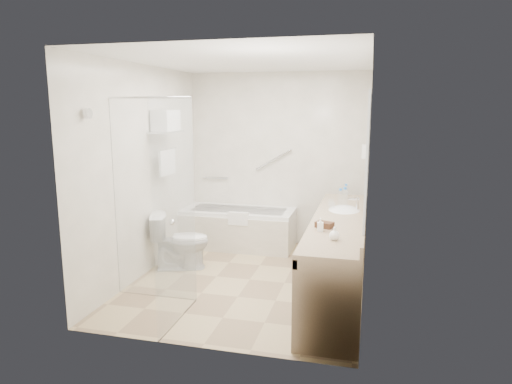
% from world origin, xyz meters
% --- Properties ---
extents(floor, '(3.20, 3.20, 0.00)m').
position_xyz_m(floor, '(0.00, 0.00, 0.00)').
color(floor, tan).
rests_on(floor, ground).
extents(ceiling, '(2.60, 3.20, 0.10)m').
position_xyz_m(ceiling, '(0.00, 0.00, 2.50)').
color(ceiling, white).
rests_on(ceiling, wall_back).
extents(wall_back, '(2.60, 0.10, 2.50)m').
position_xyz_m(wall_back, '(0.00, 1.60, 1.25)').
color(wall_back, silver).
rests_on(wall_back, ground).
extents(wall_front, '(2.60, 0.10, 2.50)m').
position_xyz_m(wall_front, '(0.00, -1.60, 1.25)').
color(wall_front, silver).
rests_on(wall_front, ground).
extents(wall_left, '(0.10, 3.20, 2.50)m').
position_xyz_m(wall_left, '(-1.30, 0.00, 1.25)').
color(wall_left, silver).
rests_on(wall_left, ground).
extents(wall_right, '(0.10, 3.20, 2.50)m').
position_xyz_m(wall_right, '(1.30, 0.00, 1.25)').
color(wall_right, silver).
rests_on(wall_right, ground).
extents(bathtub, '(1.60, 0.73, 0.59)m').
position_xyz_m(bathtub, '(-0.50, 1.24, 0.28)').
color(bathtub, white).
rests_on(bathtub, floor).
extents(grab_bar_short, '(0.40, 0.03, 0.03)m').
position_xyz_m(grab_bar_short, '(-0.95, 1.56, 0.95)').
color(grab_bar_short, silver).
rests_on(grab_bar_short, wall_back).
extents(grab_bar_long, '(0.53, 0.03, 0.33)m').
position_xyz_m(grab_bar_long, '(-0.05, 1.56, 1.25)').
color(grab_bar_long, silver).
rests_on(grab_bar_long, wall_back).
extents(shower_enclosure, '(0.96, 0.91, 2.11)m').
position_xyz_m(shower_enclosure, '(-0.63, -0.93, 1.07)').
color(shower_enclosure, silver).
rests_on(shower_enclosure, floor).
extents(towel_shelf, '(0.24, 0.55, 0.81)m').
position_xyz_m(towel_shelf, '(-1.17, 0.35, 1.75)').
color(towel_shelf, silver).
rests_on(towel_shelf, wall_left).
extents(vanity_counter, '(0.55, 2.70, 0.95)m').
position_xyz_m(vanity_counter, '(1.02, -0.15, 0.64)').
color(vanity_counter, tan).
rests_on(vanity_counter, floor).
extents(sink, '(0.40, 0.52, 0.14)m').
position_xyz_m(sink, '(1.05, 0.25, 0.82)').
color(sink, white).
rests_on(sink, vanity_counter).
extents(faucet, '(0.03, 0.03, 0.14)m').
position_xyz_m(faucet, '(1.20, 0.25, 0.93)').
color(faucet, silver).
rests_on(faucet, vanity_counter).
extents(mirror, '(0.02, 2.00, 1.20)m').
position_xyz_m(mirror, '(1.29, -0.15, 1.55)').
color(mirror, '#ADB2B9').
rests_on(mirror, wall_right).
extents(hairdryer_unit, '(0.08, 0.10, 0.18)m').
position_xyz_m(hairdryer_unit, '(1.25, 1.05, 1.45)').
color(hairdryer_unit, white).
rests_on(hairdryer_unit, wall_right).
extents(toilet, '(0.80, 0.61, 0.70)m').
position_xyz_m(toilet, '(-0.95, 0.18, 0.35)').
color(toilet, white).
rests_on(toilet, floor).
extents(amenity_basket, '(0.19, 0.16, 0.05)m').
position_xyz_m(amenity_basket, '(0.91, -0.59, 0.88)').
color(amenity_basket, '#4B2A1A').
rests_on(amenity_basket, vanity_counter).
extents(soap_bottle_a, '(0.07, 0.13, 0.06)m').
position_xyz_m(soap_bottle_a, '(0.89, -0.73, 0.88)').
color(soap_bottle_a, white).
rests_on(soap_bottle_a, vanity_counter).
extents(soap_bottle_b, '(0.10, 0.13, 0.09)m').
position_xyz_m(soap_bottle_b, '(1.04, -0.99, 0.90)').
color(soap_bottle_b, white).
rests_on(soap_bottle_b, vanity_counter).
extents(water_bottle_left, '(0.07, 0.07, 0.22)m').
position_xyz_m(water_bottle_left, '(1.04, 0.49, 0.95)').
color(water_bottle_left, silver).
rests_on(water_bottle_left, vanity_counter).
extents(water_bottle_mid, '(0.06, 0.06, 0.20)m').
position_xyz_m(water_bottle_mid, '(0.99, 0.51, 0.94)').
color(water_bottle_mid, silver).
rests_on(water_bottle_mid, vanity_counter).
extents(water_bottle_right, '(0.06, 0.06, 0.19)m').
position_xyz_m(water_bottle_right, '(1.03, 0.90, 0.94)').
color(water_bottle_right, silver).
rests_on(water_bottle_right, vanity_counter).
extents(drinking_glass_near, '(0.08, 0.08, 0.09)m').
position_xyz_m(drinking_glass_near, '(0.89, 0.35, 0.90)').
color(drinking_glass_near, silver).
rests_on(drinking_glass_near, vanity_counter).
extents(drinking_glass_far, '(0.08, 0.08, 0.09)m').
position_xyz_m(drinking_glass_far, '(0.92, 0.20, 0.90)').
color(drinking_glass_far, silver).
rests_on(drinking_glass_far, vanity_counter).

